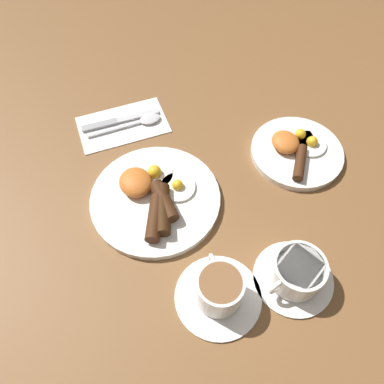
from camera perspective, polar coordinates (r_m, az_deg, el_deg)
name	(u,v)px	position (r m, az deg, el deg)	size (l,w,h in m)	color
ground_plane	(156,201)	(0.79, -5.54, -1.33)	(3.00, 3.00, 0.00)	brown
breakfast_plate_near	(155,197)	(0.77, -5.69, -0.84)	(0.27, 0.27, 0.05)	white
breakfast_plate_far	(296,150)	(0.88, 15.58, 6.20)	(0.21, 0.21, 0.04)	white
teacup_near	(219,291)	(0.67, 4.13, -14.77)	(0.16, 0.16, 0.08)	white
teacup_far	(296,273)	(0.71, 15.58, -11.81)	(0.15, 0.15, 0.07)	white
napkin	(123,124)	(0.93, -10.50, 10.09)	(0.12, 0.21, 0.01)	white
knife	(116,121)	(0.93, -11.47, 10.57)	(0.04, 0.19, 0.01)	silver
spoon	(143,121)	(0.92, -7.52, 10.70)	(0.04, 0.18, 0.01)	silver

